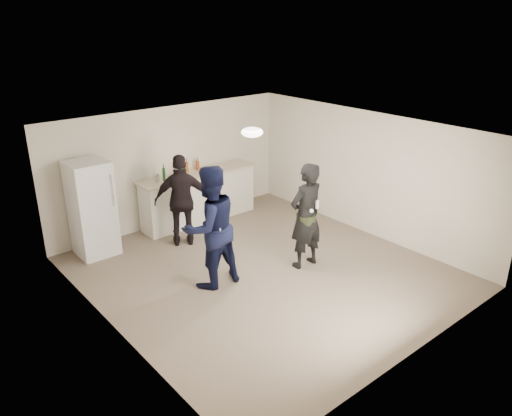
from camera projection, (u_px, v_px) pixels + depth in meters
floor at (263, 272)px, 8.81m from camera, size 6.00×6.00×0.00m
ceiling at (264, 132)px, 7.89m from camera, size 6.00×6.00×0.00m
wall_back at (171, 166)px, 10.49m from camera, size 6.00×0.00×6.00m
wall_front at (421, 273)px, 6.21m from camera, size 6.00×0.00×6.00m
wall_left at (109, 254)px, 6.71m from camera, size 0.00×6.00×6.00m
wall_right at (367, 174)px, 9.99m from camera, size 0.00×6.00×6.00m
counter at (199, 198)px, 10.79m from camera, size 2.60×0.56×1.05m
counter_top at (198, 174)px, 10.59m from camera, size 2.68×0.64×0.04m
fridge at (92, 209)px, 9.18m from camera, size 0.70×0.70×1.80m
fridge_handle at (113, 190)px, 8.93m from camera, size 0.02×0.02×0.60m
ceiling_dome at (252, 132)px, 8.12m from camera, size 0.36×0.36×0.16m
shaker at (157, 178)px, 9.99m from camera, size 0.08×0.08×0.17m
man at (210, 227)px, 8.06m from camera, size 1.02×0.80×2.07m
woman at (306, 216)px, 8.70m from camera, size 0.71×0.48×1.92m
camo_shorts at (306, 222)px, 8.74m from camera, size 0.34×0.34×0.28m
spectator at (182, 201)px, 9.54m from camera, size 1.14×0.92×1.82m
remote_man at (220, 232)px, 7.85m from camera, size 0.04×0.04×0.15m
nunchuk_man at (225, 233)px, 7.97m from camera, size 0.07×0.07×0.07m
remote_woman at (317, 204)px, 8.41m from camera, size 0.04×0.04×0.15m
nunchuk_woman at (312, 211)px, 8.41m from camera, size 0.07×0.07×0.07m
bottle_cluster at (184, 171)px, 10.35m from camera, size 1.00×0.40×0.26m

